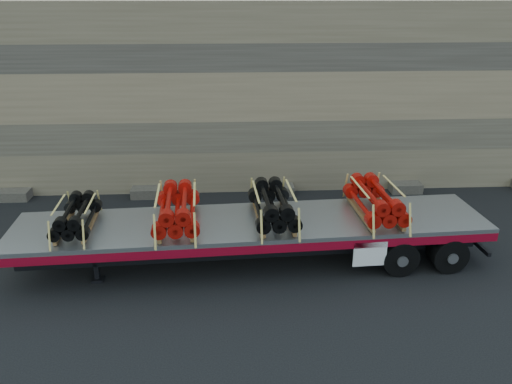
% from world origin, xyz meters
% --- Properties ---
extents(ground, '(120.00, 120.00, 0.00)m').
position_xyz_m(ground, '(0.00, 0.00, 0.00)').
color(ground, black).
rests_on(ground, ground).
extents(rock_wall, '(44.00, 3.00, 7.00)m').
position_xyz_m(rock_wall, '(0.00, 6.50, 3.50)').
color(rock_wall, '#7A6B54').
rests_on(rock_wall, ground).
extents(trailer, '(13.33, 3.28, 1.32)m').
position_xyz_m(trailer, '(0.76, -0.47, 0.66)').
color(trailer, '#9A9CA1').
rests_on(trailer, ground).
extents(bundle_front, '(1.11, 2.06, 0.71)m').
position_xyz_m(bundle_front, '(-3.97, -0.74, 1.68)').
color(bundle_front, black).
rests_on(bundle_front, trailer).
extents(bundle_midfront, '(1.35, 2.49, 0.86)m').
position_xyz_m(bundle_midfront, '(-1.30, -0.59, 1.75)').
color(bundle_midfront, '#AE0F09').
rests_on(bundle_midfront, trailer).
extents(bundle_midrear, '(1.32, 2.44, 0.84)m').
position_xyz_m(bundle_midrear, '(1.36, -0.44, 1.74)').
color(bundle_midrear, black).
rests_on(bundle_midrear, trailer).
extents(bundle_rear, '(1.34, 2.48, 0.86)m').
position_xyz_m(bundle_rear, '(4.28, -0.27, 1.75)').
color(bundle_rear, '#AE0F09').
rests_on(bundle_rear, trailer).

